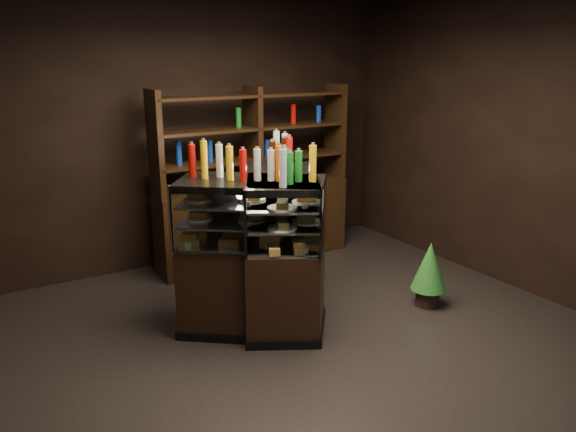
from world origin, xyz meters
name	(u,v)px	position (x,y,z in m)	size (l,w,h in m)	color
ground	(312,346)	(0.00, 0.00, 0.00)	(5.00, 5.00, 0.00)	black
room_shell	(315,109)	(0.00, 0.00, 1.94)	(5.02, 5.02, 3.01)	black
display_case	(267,275)	(-0.10, 0.57, 0.45)	(1.57, 1.38, 1.35)	black
food_display	(267,213)	(-0.09, 0.57, 1.03)	(1.19, 1.08, 0.42)	gold
bottles_top	(266,160)	(-0.10, 0.57, 1.48)	(1.02, 0.94, 0.30)	silver
potted_conifer	(430,265)	(1.39, 0.08, 0.41)	(0.34, 0.34, 0.72)	black
back_shelving	(254,210)	(0.57, 2.05, 0.61)	(2.29, 0.45, 2.00)	black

